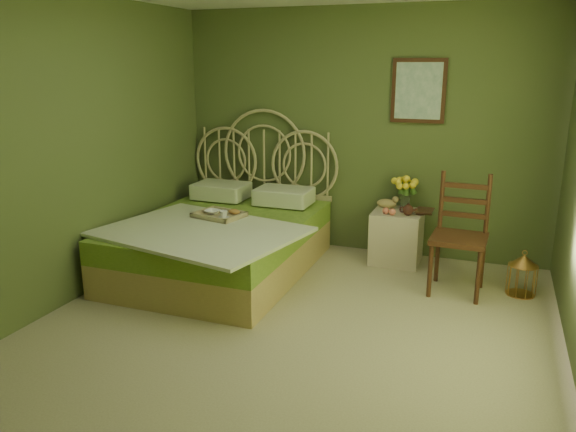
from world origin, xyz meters
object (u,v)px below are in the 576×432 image
at_px(birdcage, 522,275).
at_px(chair, 461,227).
at_px(nightstand, 398,229).
at_px(bed, 224,238).

bearing_deg(birdcage, chair, -174.14).
relative_size(chair, birdcage, 2.84).
bearing_deg(nightstand, birdcage, -22.13).
relative_size(bed, birdcage, 6.44).
xyz_separation_m(nightstand, birdcage, (1.21, -0.49, -0.17)).
height_order(bed, nightstand, bed).
bearing_deg(bed, nightstand, 27.65).
xyz_separation_m(chair, birdcage, (0.56, 0.06, -0.41)).
height_order(bed, chair, bed).
relative_size(bed, nightstand, 2.50).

